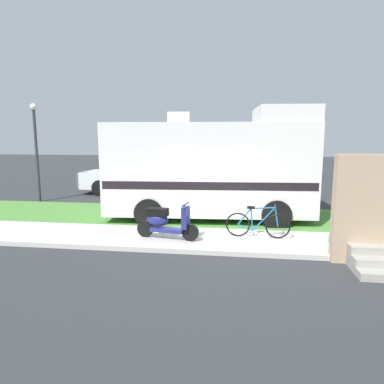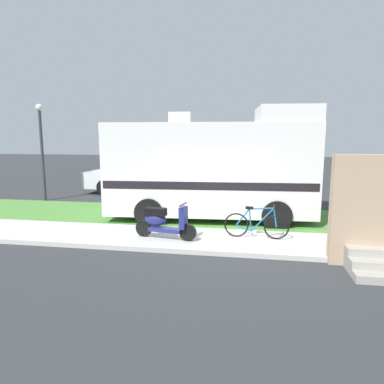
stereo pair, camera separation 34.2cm
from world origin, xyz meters
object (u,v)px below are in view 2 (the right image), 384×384
at_px(motorhome_rv, 213,167).
at_px(bottle_spare, 366,237).
at_px(pickup_truck_near, 156,174).
at_px(bottle_green, 329,240).
at_px(street_lamp_post, 42,143).
at_px(bicycle, 256,224).
at_px(scooter, 163,221).

bearing_deg(motorhome_rv, bottle_spare, -27.27).
xyz_separation_m(pickup_truck_near, bottle_green, (6.49, -7.28, -0.75)).
height_order(motorhome_rv, bottle_spare, motorhome_rv).
bearing_deg(street_lamp_post, pickup_truck_near, 30.31).
height_order(pickup_truck_near, bottle_green, pickup_truck_near).
height_order(bicycle, street_lamp_post, street_lamp_post).
bearing_deg(pickup_truck_near, motorhome_rv, -54.83).
bearing_deg(bottle_spare, scooter, -172.55).
distance_m(bottle_green, bottle_spare, 1.09).
relative_size(scooter, bottle_green, 7.20).
xyz_separation_m(scooter, street_lamp_post, (-6.60, 4.99, 1.94)).
relative_size(bicycle, street_lamp_post, 0.41).
bearing_deg(pickup_truck_near, street_lamp_post, -149.69).
bearing_deg(bicycle, bottle_green, -6.54).
bearing_deg(motorhome_rv, bicycle, -59.70).
distance_m(scooter, bottle_green, 4.23).
bearing_deg(pickup_truck_near, bicycle, -56.43).
xyz_separation_m(bicycle, street_lamp_post, (-9.01, 4.55, 2.02)).
bearing_deg(bicycle, pickup_truck_near, 123.57).
xyz_separation_m(pickup_truck_near, bottle_spare, (7.49, -6.83, -0.75)).
relative_size(motorhome_rv, scooter, 4.00).
bearing_deg(motorhome_rv, scooter, -109.34).
bearing_deg(bottle_spare, pickup_truck_near, 137.64).
height_order(pickup_truck_near, bottle_spare, pickup_truck_near).
bearing_deg(pickup_truck_near, bottle_green, -48.25).
xyz_separation_m(motorhome_rv, scooter, (-1.00, -2.85, -1.19)).
bearing_deg(bottle_green, motorhome_rv, 140.82).
xyz_separation_m(motorhome_rv, bottle_spare, (4.21, -2.17, -1.54)).
bearing_deg(motorhome_rv, bottle_green, -39.18).
height_order(scooter, street_lamp_post, street_lamp_post).
height_order(motorhome_rv, street_lamp_post, street_lamp_post).
height_order(bicycle, bottle_green, bicycle).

